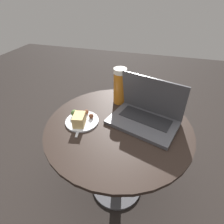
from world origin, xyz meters
The scene contains 6 objects.
ground_plane centered at (0.00, 0.00, 0.00)m, with size 6.00×6.00×0.00m, color black.
table centered at (0.00, 0.00, 0.44)m, with size 0.75×0.75×0.57m.
laptop centered at (0.13, 0.07, 0.62)m, with size 0.39×0.31×0.23m.
beer_glass centered at (-0.05, 0.21, 0.68)m, with size 0.07×0.07×0.22m.
snack_plate centered at (-0.19, -0.04, 0.59)m, with size 0.17×0.17×0.07m.
fork centered at (-0.19, -0.05, 0.57)m, with size 0.06×0.19×0.00m.
Camera 1 is at (0.16, -0.68, 1.15)m, focal length 28.00 mm.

